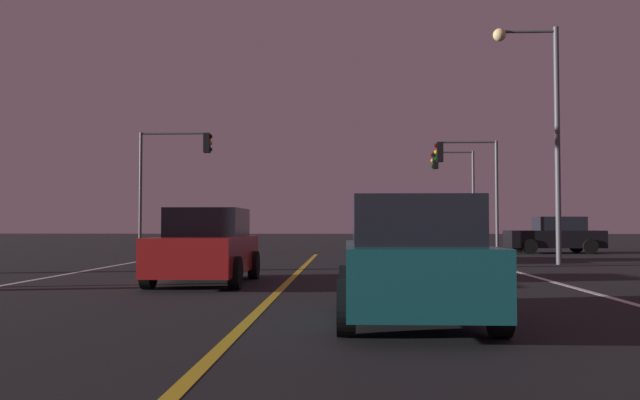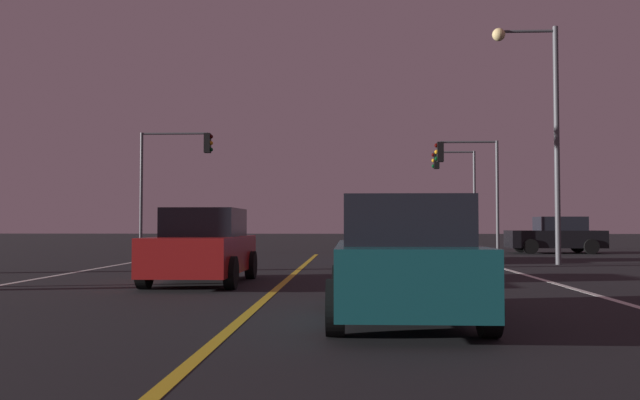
{
  "view_description": "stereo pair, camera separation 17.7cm",
  "coord_description": "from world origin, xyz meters",
  "px_view_note": "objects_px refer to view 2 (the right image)",
  "views": [
    {
      "loc": [
        1.35,
        1.39,
        1.32
      ],
      "look_at": [
        0.26,
        28.82,
        2.36
      ],
      "focal_mm": 37.12,
      "sensor_mm": 36.0,
      "label": 1
    },
    {
      "loc": [
        1.52,
        1.39,
        1.32
      ],
      "look_at": [
        0.26,
        28.82,
        2.36
      ],
      "focal_mm": 37.12,
      "sensor_mm": 36.0,
      "label": 2
    }
  ],
  "objects_px": {
    "car_lead_same_lane": "(403,261)",
    "street_lamp_right_far": "(542,113)",
    "car_oncoming": "(203,247)",
    "traffic_light_far_right": "(454,177)",
    "traffic_light_near_left": "(175,163)",
    "car_crossing_side": "(556,236)",
    "traffic_light_near_right": "(467,170)",
    "car_ahead_far": "(391,239)"
  },
  "relations": [
    {
      "from": "traffic_light_near_left",
      "to": "street_lamp_right_far",
      "type": "bearing_deg",
      "value": -28.11
    },
    {
      "from": "car_lead_same_lane",
      "to": "street_lamp_right_far",
      "type": "distance_m",
      "value": 14.97
    },
    {
      "from": "car_oncoming",
      "to": "car_crossing_side",
      "type": "distance_m",
      "value": 20.9
    },
    {
      "from": "car_oncoming",
      "to": "car_ahead_far",
      "type": "relative_size",
      "value": 1.0
    },
    {
      "from": "street_lamp_right_far",
      "to": "traffic_light_near_right",
      "type": "bearing_deg",
      "value": -81.52
    },
    {
      "from": "car_oncoming",
      "to": "traffic_light_near_left",
      "type": "distance_m",
      "value": 16.27
    },
    {
      "from": "car_lead_same_lane",
      "to": "car_crossing_side",
      "type": "xyz_separation_m",
      "value": [
        8.85,
        22.14,
        0.0
      ]
    },
    {
      "from": "car_crossing_side",
      "to": "street_lamp_right_far",
      "type": "relative_size",
      "value": 0.54
    },
    {
      "from": "traffic_light_near_left",
      "to": "traffic_light_far_right",
      "type": "distance_m",
      "value": 14.7
    },
    {
      "from": "street_lamp_right_far",
      "to": "traffic_light_near_left",
      "type": "bearing_deg",
      "value": -28.11
    },
    {
      "from": "car_crossing_side",
      "to": "traffic_light_near_right",
      "type": "bearing_deg",
      "value": 15.82
    },
    {
      "from": "traffic_light_near_left",
      "to": "street_lamp_right_far",
      "type": "distance_m",
      "value": 16.45
    },
    {
      "from": "traffic_light_near_left",
      "to": "traffic_light_far_right",
      "type": "bearing_deg",
      "value": 21.97
    },
    {
      "from": "car_lead_same_lane",
      "to": "street_lamp_right_far",
      "type": "xyz_separation_m",
      "value": [
        5.69,
        13.17,
        4.26
      ]
    },
    {
      "from": "traffic_light_far_right",
      "to": "street_lamp_right_far",
      "type": "xyz_separation_m",
      "value": [
        0.86,
        -13.24,
        1.19
      ]
    },
    {
      "from": "car_oncoming",
      "to": "car_crossing_side",
      "type": "height_order",
      "value": "same"
    },
    {
      "from": "car_oncoming",
      "to": "traffic_light_near_right",
      "type": "relative_size",
      "value": 0.84
    },
    {
      "from": "car_oncoming",
      "to": "traffic_light_far_right",
      "type": "bearing_deg",
      "value": 156.75
    },
    {
      "from": "street_lamp_right_far",
      "to": "car_oncoming",
      "type": "bearing_deg",
      "value": 37.44
    },
    {
      "from": "car_oncoming",
      "to": "street_lamp_right_far",
      "type": "relative_size",
      "value": 0.54
    },
    {
      "from": "car_crossing_side",
      "to": "car_ahead_far",
      "type": "bearing_deg",
      "value": 42.34
    },
    {
      "from": "traffic_light_near_right",
      "to": "street_lamp_right_far",
      "type": "height_order",
      "value": "street_lamp_right_far"
    },
    {
      "from": "car_lead_same_lane",
      "to": "street_lamp_right_far",
      "type": "relative_size",
      "value": 0.54
    },
    {
      "from": "car_oncoming",
      "to": "car_crossing_side",
      "type": "relative_size",
      "value": 1.0
    },
    {
      "from": "car_lead_same_lane",
      "to": "car_oncoming",
      "type": "bearing_deg",
      "value": 35.44
    },
    {
      "from": "car_crossing_side",
      "to": "street_lamp_right_far",
      "type": "xyz_separation_m",
      "value": [
        -3.17,
        -8.96,
        4.26
      ]
    },
    {
      "from": "car_lead_same_lane",
      "to": "car_ahead_far",
      "type": "distance_m",
      "value": 14.77
    },
    {
      "from": "car_oncoming",
      "to": "car_lead_same_lane",
      "type": "xyz_separation_m",
      "value": [
        4.06,
        -5.71,
        0.0
      ]
    },
    {
      "from": "car_lead_same_lane",
      "to": "car_crossing_side",
      "type": "relative_size",
      "value": 1.0
    },
    {
      "from": "car_oncoming",
      "to": "traffic_light_near_left",
      "type": "bearing_deg",
      "value": -162.69
    },
    {
      "from": "car_crossing_side",
      "to": "traffic_light_far_right",
      "type": "distance_m",
      "value": 6.62
    },
    {
      "from": "car_lead_same_lane",
      "to": "car_crossing_side",
      "type": "bearing_deg",
      "value": -21.8
    },
    {
      "from": "car_lead_same_lane",
      "to": "street_lamp_right_far",
      "type": "height_order",
      "value": "street_lamp_right_far"
    },
    {
      "from": "car_crossing_side",
      "to": "car_oncoming",
      "type": "bearing_deg",
      "value": 51.83
    },
    {
      "from": "car_oncoming",
      "to": "car_lead_same_lane",
      "type": "relative_size",
      "value": 1.0
    },
    {
      "from": "car_oncoming",
      "to": "traffic_light_far_right",
      "type": "relative_size",
      "value": 0.82
    },
    {
      "from": "traffic_light_near_right",
      "to": "traffic_light_near_left",
      "type": "height_order",
      "value": "traffic_light_near_left"
    },
    {
      "from": "car_ahead_far",
      "to": "car_crossing_side",
      "type": "bearing_deg",
      "value": -47.66
    },
    {
      "from": "traffic_light_near_left",
      "to": "car_lead_same_lane",
      "type": "bearing_deg",
      "value": -67.18
    },
    {
      "from": "car_oncoming",
      "to": "car_lead_same_lane",
      "type": "height_order",
      "value": "same"
    },
    {
      "from": "car_crossing_side",
      "to": "car_ahead_far",
      "type": "distance_m",
      "value": 10.97
    },
    {
      "from": "car_ahead_far",
      "to": "street_lamp_right_far",
      "type": "distance_m",
      "value": 6.71
    }
  ]
}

